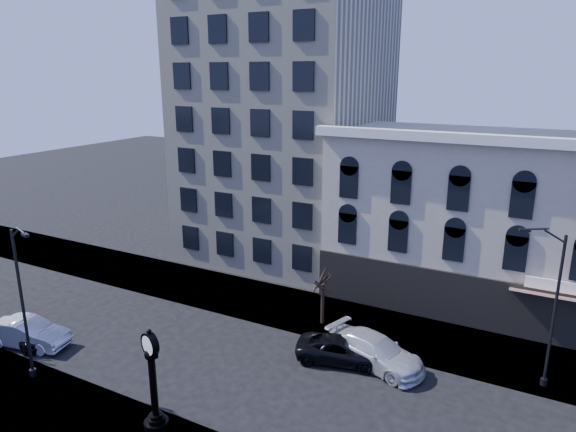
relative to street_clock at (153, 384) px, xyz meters
The scene contains 12 objects.
ground 6.52m from the street_clock, 93.93° to the left, with size 160.00×160.00×0.00m, color black.
sidewalk_far 14.25m from the street_clock, 91.69° to the left, with size 160.00×6.00×0.12m, color gray.
cream_tower 30.84m from the street_clock, 104.67° to the left, with size 15.90×15.40×42.50m.
victorian_row 25.08m from the street_clock, 62.17° to the left, with size 22.60×11.19×12.50m.
street_clock is the anchor object (origin of this frame).
street_lamp_near 9.24m from the street_clock, behind, with size 2.22×0.84×8.78m.
street_lamp_far 19.71m from the street_clock, 38.11° to the left, with size 2.21×0.90×8.77m.
bare_tree_far 13.25m from the street_clock, 78.68° to the left, with size 2.58×2.58×4.42m.
car_near_a 12.76m from the street_clock, 169.80° to the left, with size 1.67×4.15×1.41m, color black.
car_near_b 12.30m from the street_clock, 169.70° to the left, with size 1.79×5.12×1.69m, color silver.
car_far_a 10.98m from the street_clock, 60.37° to the left, with size 2.37×5.14×1.43m, color black.
car_far_b 12.40m from the street_clock, 54.17° to the left, with size 2.40×5.89×1.71m, color silver.
Camera 1 is at (15.31, -21.11, 16.00)m, focal length 32.00 mm.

